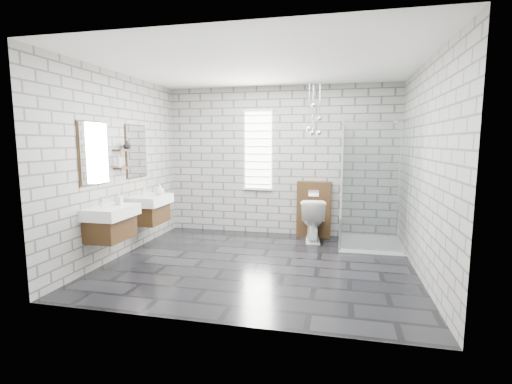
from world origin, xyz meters
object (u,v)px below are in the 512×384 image
(vanity_left, at_px, (109,213))
(cistern_panel, at_px, (314,209))
(shower_enclosure, at_px, (365,217))
(toilet, at_px, (313,219))
(vanity_right, at_px, (148,201))

(vanity_left, relative_size, cistern_panel, 1.57)
(shower_enclosure, bearing_deg, toilet, 164.25)
(vanity_left, xyz_separation_m, toilet, (2.55, 2.05, -0.39))
(toilet, bearing_deg, shower_enclosure, 158.51)
(shower_enclosure, xyz_separation_m, toilet, (-0.86, 0.24, -0.13))
(vanity_left, bearing_deg, cistern_panel, 42.38)
(vanity_left, relative_size, toilet, 2.12)
(vanity_right, relative_size, cistern_panel, 1.57)
(toilet, bearing_deg, vanity_left, 33.07)
(cistern_panel, distance_m, shower_enclosure, 1.00)
(cistern_panel, bearing_deg, toilet, -90.00)
(shower_enclosure, relative_size, toilet, 2.74)
(cistern_panel, distance_m, toilet, 0.30)
(vanity_left, xyz_separation_m, vanity_right, (0.00, 1.05, 0.00))
(vanity_left, xyz_separation_m, shower_enclosure, (3.41, 1.81, -0.25))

